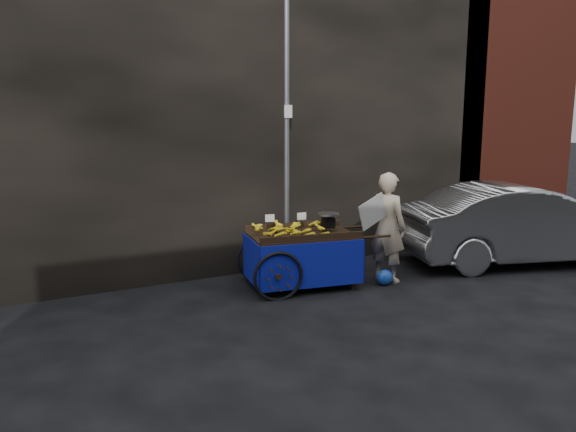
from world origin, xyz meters
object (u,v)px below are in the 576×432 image
vendor (387,227)px  plastic_bag (385,277)px  parked_car (522,224)px  banana_cart (299,239)px

vendor → plastic_bag: vendor is taller
plastic_bag → parked_car: (2.68, -0.02, 0.52)m
vendor → parked_car: 2.54m
banana_cart → plastic_bag: size_ratio=8.63×
banana_cart → vendor: 1.29m
banana_cart → vendor: bearing=-5.3°
vendor → plastic_bag: bearing=119.2°
plastic_bag → parked_car: size_ratio=0.06×
banana_cart → parked_car: 3.81m
banana_cart → parked_car: bearing=1.8°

